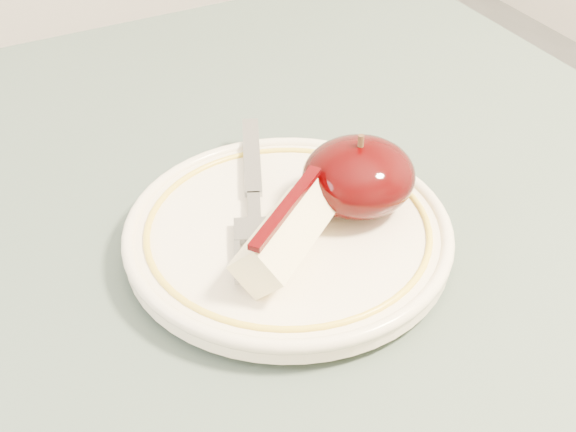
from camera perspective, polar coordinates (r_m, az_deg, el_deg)
name	(u,v)px	position (r m, az deg, el deg)	size (l,w,h in m)	color
plate	(288,233)	(0.52, 0.00, -1.22)	(0.21, 0.21, 0.02)	#ECE1C6
apple_half	(359,176)	(0.52, 5.04, 2.84)	(0.08, 0.07, 0.05)	black
apple_wedge	(287,233)	(0.48, -0.09, -1.19)	(0.09, 0.08, 0.04)	beige
fork	(254,196)	(0.54, -2.47, 1.46)	(0.09, 0.17, 0.00)	#95989D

